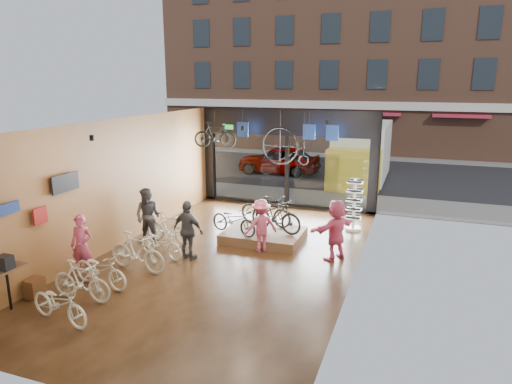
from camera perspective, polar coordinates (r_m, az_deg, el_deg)
The scene contains 35 objects.
ground_plane at distance 12.96m, azimuth -3.63°, elevation -8.43°, with size 7.00×12.00×0.04m, color black.
ceiling at distance 12.04m, azimuth -3.91°, elevation 8.73°, with size 7.00×12.00×0.04m, color black.
wall_left at distance 14.11m, azimuth -16.98°, elevation 1.02°, with size 0.04×12.00×3.80m, color brown.
wall_right at distance 11.46m, azimuth 12.61°, elevation -1.61°, with size 0.04×12.00×3.80m, color beige.
wall_back at distance 7.54m, azimuth -22.65°, elevation -10.65°, with size 7.00×0.04×3.80m, color beige.
storefront at distance 17.91m, azimuth 3.93°, elevation 4.22°, with size 7.00×0.26×3.80m, color black, non-canonical shape.
exit_sign at distance 18.44m, azimuth -3.37°, elevation 8.11°, with size 0.35×0.06×0.18m, color #198C26.
street_road at distance 26.88m, azimuth 9.18°, elevation 3.19°, with size 30.00×18.00×0.02m, color black.
sidewalk_near at distance 19.42m, azimuth 4.82°, elevation -0.58°, with size 30.00×2.40×0.12m, color slate.
sidewalk_far at distance 30.75m, azimuth 10.60°, elevation 4.60°, with size 30.00×2.00×0.12m, color slate.
opposite_building at distance 32.91m, azimuth 11.91°, elevation 17.26°, with size 26.00×5.00×14.00m, color brown.
street_car at distance 24.38m, azimuth 2.88°, elevation 4.05°, with size 1.75×4.34×1.48m, color gray.
box_truck at distance 22.41m, azimuth 12.86°, elevation 4.58°, with size 2.38×7.15×2.81m, color silver, non-canonical shape.
floor_bike_0 at distance 10.45m, azimuth -23.36°, elevation -12.65°, with size 0.57×1.62×0.85m, color beige.
floor_bike_1 at distance 11.22m, azimuth -21.00°, elevation -10.32°, with size 0.44×1.57×0.94m, color beige.
floor_bike_2 at distance 11.77m, azimuth -18.87°, elevation -9.15°, with size 0.58×1.67×0.88m, color beige.
floor_bike_3 at distance 12.37m, azimuth -14.64°, elevation -7.26°, with size 0.50×1.76×1.06m, color beige.
floor_bike_4 at distance 13.19m, azimuth -11.78°, elevation -6.30°, with size 0.54×1.56×0.82m, color beige.
floor_bike_5 at distance 14.21m, azimuth -10.79°, elevation -4.43°, with size 0.46×1.63×0.98m, color beige.
display_platform at distance 14.33m, azimuth 0.95°, elevation -5.46°, with size 2.40×1.80×0.30m, color brown.
display_bike_left at distance 13.92m, azimuth -2.79°, elevation -3.52°, with size 0.58×1.66×0.87m, color black.
display_bike_mid at distance 14.06m, azimuth 2.47°, elevation -2.88°, with size 0.51×1.80×1.08m, color black.
display_bike_right at distance 14.74m, azimuth 1.22°, elevation -2.30°, with size 0.65×1.86×0.98m, color black.
customer_0 at distance 12.40m, azimuth -20.93°, elevation -6.30°, with size 0.59×0.39×1.62m, color #CC4C72.
customer_1 at distance 14.21m, azimuth -13.35°, elevation -2.98°, with size 0.84×0.66×1.73m, color #3F3F44.
customer_2 at distance 12.78m, azimuth -8.47°, elevation -4.77°, with size 0.98×0.41×1.68m, color #3F3F44.
customer_3 at distance 13.25m, azimuth 0.63°, elevation -4.22°, with size 1.00×0.58×1.55m, color #CC4C72.
customer_5 at distance 12.83m, azimuth 9.95°, elevation -4.67°, with size 1.59×0.51×1.72m, color #CC4C72.
sunglasses_rack at distance 15.41m, azimuth 12.16°, elevation -1.57°, with size 0.51×0.42×1.74m, color white, non-canonical shape.
wall_merch at distance 11.67m, azimuth -26.47°, elevation -5.57°, with size 0.40×2.40×2.60m, color navy, non-canonical shape.
penny_farthing at distance 16.58m, azimuth 3.96°, elevation 5.54°, with size 1.69×0.06×1.35m, color black, non-canonical shape.
hung_bike at distance 16.87m, azimuth -5.15°, elevation 7.12°, with size 0.45×1.58×0.95m, color black.
jersey_left at distance 17.49m, azimuth -1.68°, elevation 7.82°, with size 0.45×0.03×0.55m, color #1E3F99.
jersey_mid at distance 16.72m, azimuth 6.65°, elevation 7.46°, with size 0.45×0.03×0.55m, color #1E3F99.
jersey_right at distance 16.55m, azimuth 9.51°, elevation 7.29°, with size 0.45×0.03×0.55m, color #1E3F99.
Camera 1 is at (4.82, -10.98, 4.89)m, focal length 32.00 mm.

